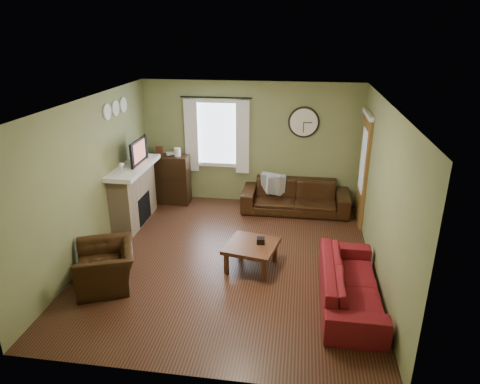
# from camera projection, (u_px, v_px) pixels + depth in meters

# --- Properties ---
(floor) EXTENTS (4.60, 5.20, 0.00)m
(floor) POSITION_uv_depth(u_px,v_px,m) (231.00, 259.00, 7.15)
(floor) COLOR #3E2115
(floor) RESTS_ON ground
(ceiling) EXTENTS (4.60, 5.20, 0.00)m
(ceiling) POSITION_uv_depth(u_px,v_px,m) (229.00, 102.00, 6.20)
(ceiling) COLOR white
(ceiling) RESTS_ON ground
(wall_left) EXTENTS (0.00, 5.20, 2.60)m
(wall_left) POSITION_uv_depth(u_px,v_px,m) (91.00, 179.00, 6.99)
(wall_left) COLOR olive
(wall_left) RESTS_ON ground
(wall_right) EXTENTS (0.00, 5.20, 2.60)m
(wall_right) POSITION_uv_depth(u_px,v_px,m) (382.00, 194.00, 6.37)
(wall_right) COLOR olive
(wall_right) RESTS_ON ground
(wall_back) EXTENTS (4.60, 0.00, 2.60)m
(wall_back) POSITION_uv_depth(u_px,v_px,m) (250.00, 143.00, 9.07)
(wall_back) COLOR olive
(wall_back) RESTS_ON ground
(wall_front) EXTENTS (4.60, 0.00, 2.60)m
(wall_front) POSITION_uv_depth(u_px,v_px,m) (187.00, 276.00, 4.28)
(wall_front) COLOR olive
(wall_front) RESTS_ON ground
(fireplace) EXTENTS (0.40, 1.40, 1.10)m
(fireplace) POSITION_uv_depth(u_px,v_px,m) (134.00, 196.00, 8.29)
(fireplace) COLOR tan
(fireplace) RESTS_ON floor
(firebox) EXTENTS (0.04, 0.60, 0.55)m
(firebox) POSITION_uv_depth(u_px,v_px,m) (144.00, 208.00, 8.36)
(firebox) COLOR black
(firebox) RESTS_ON fireplace
(mantel) EXTENTS (0.58, 1.60, 0.08)m
(mantel) POSITION_uv_depth(u_px,v_px,m) (132.00, 167.00, 8.07)
(mantel) COLOR white
(mantel) RESTS_ON fireplace
(tv) EXTENTS (0.08, 0.60, 0.35)m
(tv) POSITION_uv_depth(u_px,v_px,m) (135.00, 154.00, 8.13)
(tv) COLOR black
(tv) RESTS_ON mantel
(tv_screen) EXTENTS (0.02, 0.62, 0.36)m
(tv_screen) POSITION_uv_depth(u_px,v_px,m) (139.00, 152.00, 8.10)
(tv_screen) COLOR #994C3F
(tv_screen) RESTS_ON mantel
(medallion_left) EXTENTS (0.28, 0.28, 0.03)m
(medallion_left) POSITION_uv_depth(u_px,v_px,m) (107.00, 112.00, 7.38)
(medallion_left) COLOR white
(medallion_left) RESTS_ON wall_left
(medallion_mid) EXTENTS (0.28, 0.28, 0.03)m
(medallion_mid) POSITION_uv_depth(u_px,v_px,m) (115.00, 108.00, 7.70)
(medallion_mid) COLOR white
(medallion_mid) RESTS_ON wall_left
(medallion_right) EXTENTS (0.28, 0.28, 0.03)m
(medallion_right) POSITION_uv_depth(u_px,v_px,m) (123.00, 105.00, 8.02)
(medallion_right) COLOR white
(medallion_right) RESTS_ON wall_left
(window_pane) EXTENTS (1.00, 0.02, 1.30)m
(window_pane) POSITION_uv_depth(u_px,v_px,m) (218.00, 133.00, 9.08)
(window_pane) COLOR silver
(window_pane) RESTS_ON wall_back
(curtain_rod) EXTENTS (0.03, 0.03, 1.50)m
(curtain_rod) POSITION_uv_depth(u_px,v_px,m) (216.00, 97.00, 8.70)
(curtain_rod) COLOR black
(curtain_rod) RESTS_ON wall_back
(curtain_left) EXTENTS (0.28, 0.04, 1.55)m
(curtain_left) POSITION_uv_depth(u_px,v_px,m) (191.00, 136.00, 9.08)
(curtain_left) COLOR white
(curtain_left) RESTS_ON wall_back
(curtain_right) EXTENTS (0.28, 0.04, 1.55)m
(curtain_right) POSITION_uv_depth(u_px,v_px,m) (243.00, 138.00, 8.93)
(curtain_right) COLOR white
(curtain_right) RESTS_ON wall_back
(wall_clock) EXTENTS (0.64, 0.06, 0.64)m
(wall_clock) POSITION_uv_depth(u_px,v_px,m) (304.00, 122.00, 8.70)
(wall_clock) COLOR white
(wall_clock) RESTS_ON wall_back
(door) EXTENTS (0.05, 0.90, 2.10)m
(door) POSITION_uv_depth(u_px,v_px,m) (363.00, 171.00, 8.17)
(door) COLOR brown
(door) RESTS_ON floor
(bookshelf) EXTENTS (0.89, 0.38, 1.06)m
(bookshelf) POSITION_uv_depth(u_px,v_px,m) (169.00, 179.00, 9.25)
(bookshelf) COLOR black
(bookshelf) RESTS_ON floor
(book) EXTENTS (0.26, 0.30, 0.02)m
(book) POSITION_uv_depth(u_px,v_px,m) (167.00, 159.00, 9.20)
(book) COLOR #4B2717
(book) RESTS_ON bookshelf
(sofa_brown) EXTENTS (2.19, 0.86, 0.64)m
(sofa_brown) POSITION_uv_depth(u_px,v_px,m) (295.00, 197.00, 8.88)
(sofa_brown) COLOR black
(sofa_brown) RESTS_ON floor
(pillow_left) EXTENTS (0.40, 0.25, 0.39)m
(pillow_left) POSITION_uv_depth(u_px,v_px,m) (276.00, 184.00, 8.91)
(pillow_left) COLOR #909499
(pillow_left) RESTS_ON sofa_brown
(pillow_right) EXTENTS (0.46, 0.29, 0.45)m
(pillow_right) POSITION_uv_depth(u_px,v_px,m) (272.00, 184.00, 8.95)
(pillow_right) COLOR #909499
(pillow_right) RESTS_ON sofa_brown
(sofa_red) EXTENTS (0.79, 2.02, 0.59)m
(sofa_red) POSITION_uv_depth(u_px,v_px,m) (350.00, 283.00, 5.94)
(sofa_red) COLOR maroon
(sofa_red) RESTS_ON floor
(armchair) EXTENTS (1.14, 1.20, 0.62)m
(armchair) POSITION_uv_depth(u_px,v_px,m) (106.00, 266.00, 6.34)
(armchair) COLOR black
(armchair) RESTS_ON floor
(coffee_table) EXTENTS (0.91, 0.91, 0.41)m
(coffee_table) POSITION_uv_depth(u_px,v_px,m) (251.00, 256.00, 6.84)
(coffee_table) COLOR #4B2717
(coffee_table) RESTS_ON floor
(tissue_box) EXTENTS (0.13, 0.13, 0.09)m
(tissue_box) POSITION_uv_depth(u_px,v_px,m) (261.00, 244.00, 6.79)
(tissue_box) COLOR black
(tissue_box) RESTS_ON coffee_table
(wine_glass_a) EXTENTS (0.07, 0.07, 0.21)m
(wine_glass_a) POSITION_uv_depth(u_px,v_px,m) (121.00, 169.00, 7.53)
(wine_glass_a) COLOR white
(wine_glass_a) RESTS_ON mantel
(wine_glass_b) EXTENTS (0.07, 0.07, 0.19)m
(wine_glass_b) POSITION_uv_depth(u_px,v_px,m) (123.00, 168.00, 7.58)
(wine_glass_b) COLOR white
(wine_glass_b) RESTS_ON mantel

